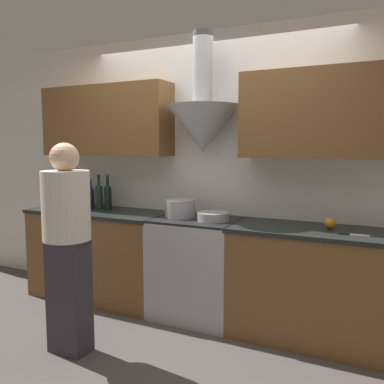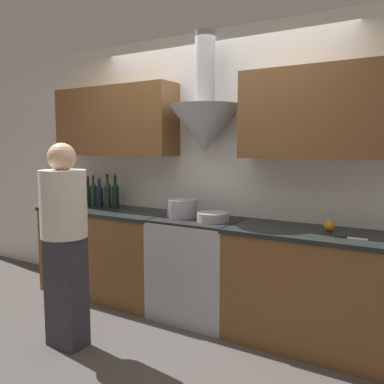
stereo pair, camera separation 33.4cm
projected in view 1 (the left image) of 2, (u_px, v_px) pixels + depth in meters
ground_plane at (180, 330)px, 3.43m from camera, size 12.00×12.00×0.00m
wall_back at (205, 153)px, 3.81m from camera, size 8.40×0.64×2.60m
counter_left at (100, 254)px, 4.15m from camera, size 1.45×0.62×0.90m
counter_right at (309, 284)px, 3.24m from camera, size 1.26×0.62×0.90m
stove_range at (197, 267)px, 3.68m from camera, size 0.76×0.60×0.90m
wine_bottle_0 at (57, 194)px, 4.43m from camera, size 0.07×0.07×0.31m
wine_bottle_1 at (64, 193)px, 4.39m from camera, size 0.08×0.08×0.35m
wine_bottle_2 at (70, 195)px, 4.32m from camera, size 0.08×0.08×0.31m
wine_bottle_3 at (78, 195)px, 4.30m from camera, size 0.07×0.07×0.32m
wine_bottle_4 at (84, 194)px, 4.26m from camera, size 0.07×0.07×0.36m
wine_bottle_5 at (91, 196)px, 4.21m from camera, size 0.08×0.08×0.31m
wine_bottle_6 at (99, 195)px, 4.17m from camera, size 0.07×0.07×0.35m
wine_bottle_7 at (108, 196)px, 4.12m from camera, size 0.08×0.08×0.36m
stock_pot at (180, 208)px, 3.69m from camera, size 0.28×0.28×0.16m
mixing_bowl at (213, 216)px, 3.52m from camera, size 0.28×0.28×0.08m
orange_fruit at (330, 223)px, 3.19m from camera, size 0.08×0.08×0.08m
chefs_knife at (354, 235)px, 2.95m from camera, size 0.22×0.04×0.01m
person_foreground_left at (67, 239)px, 2.99m from camera, size 0.35×0.35×1.57m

